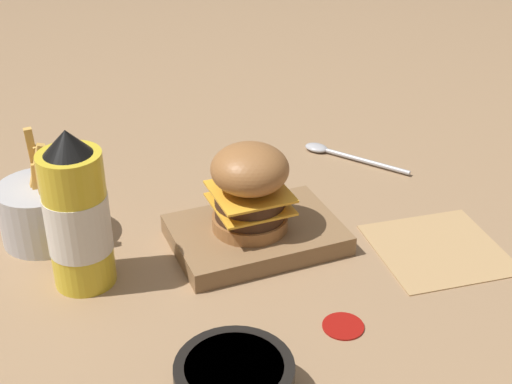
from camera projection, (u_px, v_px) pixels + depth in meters
name	position (u px, v px, depth m)	size (l,w,h in m)	color
ground_plane	(315.00, 268.00, 0.87)	(6.00, 6.00, 0.00)	#9E7A56
serving_board	(256.00, 235.00, 0.91)	(0.21, 0.15, 0.03)	olive
burger	(250.00, 187.00, 0.87)	(0.10, 0.10, 0.11)	#9E6638
ketchup_bottle	(77.00, 216.00, 0.80)	(0.07, 0.07, 0.20)	yellow
fries_basket	(42.00, 210.00, 0.91)	(0.11, 0.11, 0.14)	#B7B7BC
side_bowl	(234.00, 382.00, 0.67)	(0.11, 0.11, 0.04)	black
spoon	(336.00, 153.00, 1.13)	(0.12, 0.16, 0.01)	#B2B2B7
ketchup_puddle	(343.00, 325.00, 0.77)	(0.05, 0.05, 0.00)	#9E140F
parchment_square	(438.00, 249.00, 0.90)	(0.17, 0.17, 0.00)	tan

